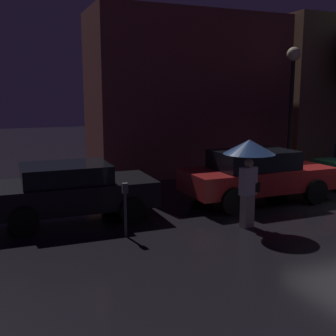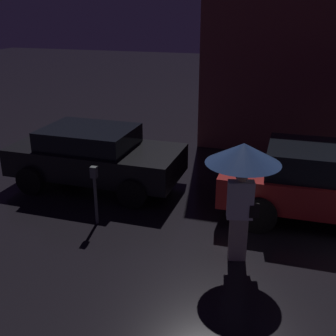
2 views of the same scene
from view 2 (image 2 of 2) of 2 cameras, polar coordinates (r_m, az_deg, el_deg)
parked_car_black at (r=9.92m, az=-9.88°, el=1.72°), size 3.97×1.99×1.38m
parked_car_red at (r=8.72m, az=21.28°, el=-1.90°), size 4.29×1.97×1.48m
pedestrian_with_umbrella at (r=6.61m, az=10.10°, el=0.35°), size 1.18×1.18×2.04m
parking_meter at (r=8.12m, az=-9.86°, el=-2.77°), size 0.12×0.10×1.18m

